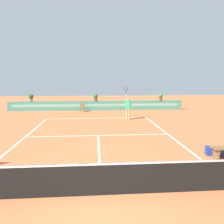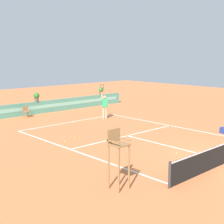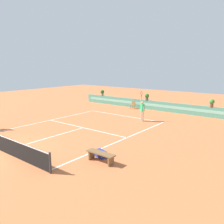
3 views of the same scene
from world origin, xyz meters
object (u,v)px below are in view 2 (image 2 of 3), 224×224
object	(u,v)px
tennis_ball_mid_court	(65,141)
potted_plant_far_right	(101,90)
tennis_player	(105,105)
tennis_ball_by_sideline	(176,154)
potted_plant_centre	(36,96)
ball_kid_chair	(26,111)
tennis_ball_near_baseline	(75,138)
umpire_chair	(118,152)

from	to	relation	value
tennis_ball_mid_court	potted_plant_far_right	xyz separation A→B (m)	(10.20, 8.64, 1.38)
tennis_player	tennis_ball_by_sideline	distance (m)	9.55
potted_plant_centre	tennis_ball_by_sideline	bearing A→B (deg)	-93.12
tennis_player	tennis_ball_mid_court	size ratio (longest dim) A/B	38.01
tennis_ball_by_sideline	ball_kid_chair	bearing A→B (deg)	92.45
tennis_ball_near_baseline	tennis_ball_mid_court	xyz separation A→B (m)	(-0.89, -0.31, 0.00)
umpire_chair	potted_plant_centre	world-z (taller)	umpire_chair
tennis_ball_mid_court	potted_plant_centre	distance (m)	9.37
ball_kid_chair	tennis_ball_mid_court	size ratio (longest dim) A/B	12.50
tennis_ball_mid_court	tennis_ball_by_sideline	size ratio (longest dim) A/B	1.00
tennis_player	potted_plant_far_right	distance (m)	6.79
tennis_ball_mid_court	potted_plant_far_right	world-z (taller)	potted_plant_far_right
ball_kid_chair	tennis_ball_by_sideline	xyz separation A→B (m)	(0.57, -13.42, -0.44)
tennis_ball_by_sideline	potted_plant_centre	size ratio (longest dim) A/B	0.09
tennis_ball_mid_court	tennis_ball_by_sideline	xyz separation A→B (m)	(2.58, -5.51, 0.00)
potted_plant_centre	tennis_player	bearing A→B (deg)	-63.92
tennis_ball_by_sideline	potted_plant_centre	distance (m)	14.24
tennis_player	umpire_chair	bearing A→B (deg)	-129.79
tennis_player	potted_plant_centre	bearing A→B (deg)	116.08
tennis_ball_near_baseline	tennis_ball_mid_court	bearing A→B (deg)	-160.59
tennis_ball_mid_court	umpire_chair	bearing A→B (deg)	-109.37
umpire_chair	tennis_ball_by_sideline	distance (m)	5.13
ball_kid_chair	tennis_ball_near_baseline	bearing A→B (deg)	-98.38
tennis_ball_mid_court	potted_plant_centre	xyz separation A→B (m)	(3.35, 8.64, 1.38)
tennis_ball_by_sideline	potted_plant_centre	world-z (taller)	potted_plant_centre
potted_plant_far_right	tennis_ball_mid_court	bearing A→B (deg)	-139.72
tennis_player	potted_plant_centre	xyz separation A→B (m)	(-2.58, 5.27, 0.36)
potted_plant_centre	potted_plant_far_right	xyz separation A→B (m)	(6.84, 0.00, 0.00)
tennis_ball_mid_court	tennis_ball_by_sideline	distance (m)	6.08
tennis_ball_near_baseline	potted_plant_far_right	world-z (taller)	potted_plant_far_right
ball_kid_chair	tennis_ball_by_sideline	world-z (taller)	ball_kid_chair
ball_kid_chair	potted_plant_far_right	xyz separation A→B (m)	(8.19, 0.73, 0.93)
ball_kid_chair	tennis_ball_near_baseline	distance (m)	7.69
tennis_player	tennis_ball_mid_court	bearing A→B (deg)	-150.38
umpire_chair	tennis_ball_mid_court	xyz separation A→B (m)	(2.28, 6.49, -1.31)
tennis_player	tennis_ball_by_sideline	size ratio (longest dim) A/B	38.01
tennis_ball_mid_court	ball_kid_chair	bearing A→B (deg)	75.74
umpire_chair	tennis_player	distance (m)	12.83
ball_kid_chair	potted_plant_far_right	size ratio (longest dim) A/B	1.17
umpire_chair	tennis_ball_near_baseline	bearing A→B (deg)	65.00
tennis_ball_mid_court	potted_plant_far_right	bearing A→B (deg)	40.28
tennis_ball_near_baseline	tennis_ball_by_sideline	bearing A→B (deg)	-73.79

